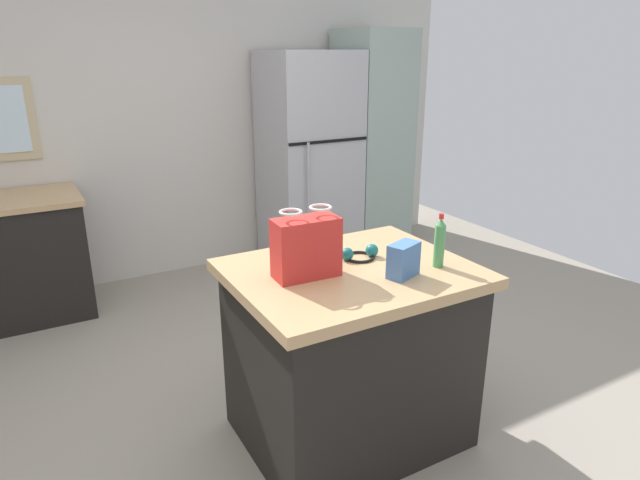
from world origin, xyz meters
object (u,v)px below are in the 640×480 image
Objects in this scene: small_box at (403,260)px; bottle at (439,243)px; kitchen_island at (350,354)px; ear_defenders at (360,254)px; shopping_bag at (306,247)px; refrigerator at (309,161)px; tall_cabinet at (371,145)px.

bottle reaches higher than small_box.
ear_defenders reaches higher than kitchen_island.
shopping_bag reaches higher than kitchen_island.
small_box is 0.30m from ear_defenders.
small_box reaches higher than kitchen_island.
shopping_bag is at bearing -118.55° from refrigerator.
kitchen_island is at bearing -126.20° from tall_cabinet.
bottle is at bearing -117.91° from tall_cabinet.
small_box is at bearing -109.04° from refrigerator.
ear_defenders is (-1.58, -2.21, -0.09)m from tall_cabinet.
refrigerator is at bearing 70.96° from small_box.
kitchen_island is 7.09× the size of small_box.
shopping_bag reaches higher than small_box.
tall_cabinet is (0.67, 0.00, 0.09)m from refrigerator.
bottle is (0.22, 0.02, 0.04)m from small_box.
ear_defenders is (-0.05, 0.29, -0.06)m from small_box.
refrigerator is 2.60m from shopping_bag.
ear_defenders is (-0.27, 0.27, -0.09)m from bottle.
refrigerator is at bearing 66.25° from kitchen_island.
shopping_bag is (-1.24, -2.28, 0.12)m from refrigerator.
tall_cabinet reaches higher than kitchen_island.
kitchen_island is 0.54× the size of tall_cabinet.
shopping_bag is (-0.23, 0.02, 0.60)m from kitchen_island.
shopping_bag is at bearing 174.87° from kitchen_island.
refrigerator is 12.07× the size of small_box.
tall_cabinet reaches higher than ear_defenders.
refrigerator is at bearing 67.67° from ear_defenders.
tall_cabinet is at bearing 53.80° from kitchen_island.
shopping_bag is at bearing 161.58° from bottle.
bottle is at bearing -45.45° from ear_defenders.
shopping_bag is at bearing 150.36° from small_box.
ear_defenders is at bearing -112.33° from refrigerator.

